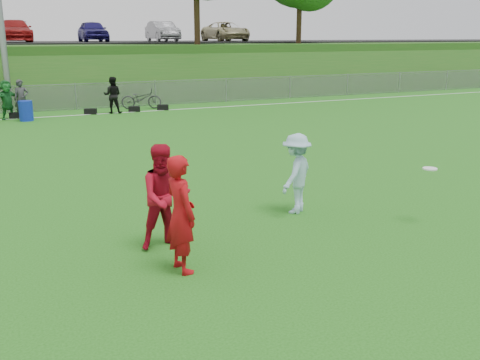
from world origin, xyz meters
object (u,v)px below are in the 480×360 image
player_red_left (181,214)px  bicycle (141,98)px  recycling_bin (26,111)px  frisbee (430,169)px  player_red_center (165,197)px  player_blue (296,174)px

player_red_left → bicycle: size_ratio=0.94×
bicycle → recycling_bin: bearing=124.3°
frisbee → player_red_center: bearing=170.2°
frisbee → bicycle: bearing=92.8°
player_red_center → bicycle: size_ratio=0.93×
player_red_center → recycling_bin: bearing=93.7°
player_red_center → player_blue: 3.07m
bicycle → player_blue: bearing=-167.7°
player_red_left → player_red_center: player_red_left is taller
player_blue → recycling_bin: (-4.36, 15.38, -0.39)m
recycling_bin → bicycle: 5.75m
player_red_center → frisbee: size_ratio=6.53×
player_red_center → bicycle: 18.37m
recycling_bin → bicycle: bicycle is taller
frisbee → bicycle: frisbee is taller
player_red_left → frisbee: 5.04m
recycling_bin → player_blue: bearing=-74.2°
frisbee → bicycle: size_ratio=0.14×
recycling_bin → player_red_left: bearing=-85.6°
player_blue → bicycle: size_ratio=0.84×
player_blue → recycling_bin: size_ratio=1.92×
player_red_center → player_red_left: bearing=-94.2°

